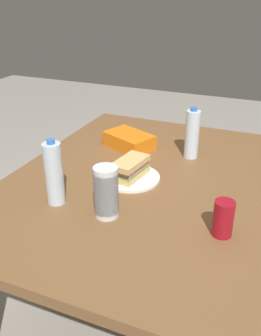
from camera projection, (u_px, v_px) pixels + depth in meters
ground_plane at (145, 307)px, 1.86m from camera, size 8.00×8.00×0.00m
dining_table at (147, 197)px, 1.58m from camera, size 1.41×1.11×0.73m
paper_plate at (131, 178)px, 1.54m from camera, size 0.24×0.24×0.01m
sandwich at (130, 168)px, 1.51m from camera, size 0.19×0.12×0.08m
soda_can_red at (223, 218)px, 1.17m from camera, size 0.07×0.07×0.12m
chip_bag at (129, 140)px, 1.82m from camera, size 0.23×0.27×0.07m
water_bottle_tall at (192, 134)px, 1.69m from camera, size 0.06×0.06×0.24m
plastic_cup_stack at (106, 192)px, 1.26m from camera, size 0.08×0.08×0.18m
water_bottle_spare at (54, 174)px, 1.32m from camera, size 0.07×0.07×0.25m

